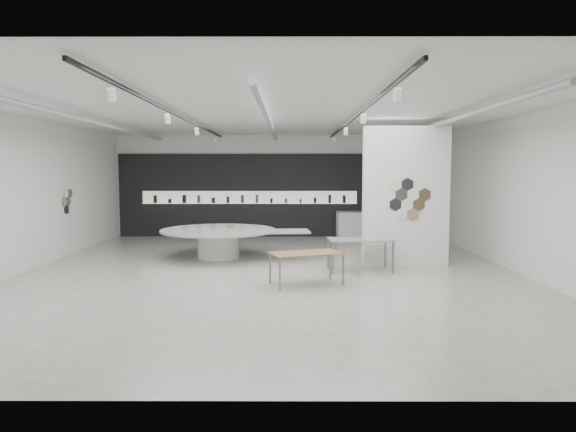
{
  "coord_description": "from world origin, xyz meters",
  "views": [
    {
      "loc": [
        0.49,
        -12.29,
        2.45
      ],
      "look_at": [
        0.45,
        1.2,
        1.27
      ],
      "focal_mm": 32.0,
      "sensor_mm": 36.0,
      "label": 1
    }
  ],
  "objects_px": {
    "partition_column": "(406,196)",
    "sample_table_stone": "(360,241)",
    "sample_table_wood": "(306,255)",
    "display_island": "(221,239)",
    "kitchen_counter": "(360,224)"
  },
  "relations": [
    {
      "from": "display_island",
      "to": "partition_column",
      "type": "bearing_deg",
      "value": -17.2
    },
    {
      "from": "sample_table_stone",
      "to": "kitchen_counter",
      "type": "xyz_separation_m",
      "value": [
        0.87,
        6.34,
        -0.24
      ]
    },
    {
      "from": "sample_table_stone",
      "to": "partition_column",
      "type": "bearing_deg",
      "value": 31.84
    },
    {
      "from": "sample_table_wood",
      "to": "kitchen_counter",
      "type": "height_order",
      "value": "kitchen_counter"
    },
    {
      "from": "sample_table_wood",
      "to": "kitchen_counter",
      "type": "bearing_deg",
      "value": 74.17
    },
    {
      "from": "display_island",
      "to": "sample_table_wood",
      "type": "bearing_deg",
      "value": -61.09
    },
    {
      "from": "partition_column",
      "to": "display_island",
      "type": "bearing_deg",
      "value": 167.87
    },
    {
      "from": "display_island",
      "to": "sample_table_wood",
      "type": "xyz_separation_m",
      "value": [
        2.3,
        -3.42,
        0.12
      ]
    },
    {
      "from": "display_island",
      "to": "sample_table_stone",
      "type": "bearing_deg",
      "value": -31.89
    },
    {
      "from": "sample_table_wood",
      "to": "sample_table_stone",
      "type": "bearing_deg",
      "value": 48.77
    },
    {
      "from": "display_island",
      "to": "sample_table_wood",
      "type": "height_order",
      "value": "display_island"
    },
    {
      "from": "partition_column",
      "to": "sample_table_stone",
      "type": "distance_m",
      "value": 1.84
    },
    {
      "from": "partition_column",
      "to": "kitchen_counter",
      "type": "height_order",
      "value": "partition_column"
    },
    {
      "from": "kitchen_counter",
      "to": "sample_table_wood",
      "type": "bearing_deg",
      "value": -109.36
    },
    {
      "from": "partition_column",
      "to": "display_island",
      "type": "distance_m",
      "value": 5.22
    }
  ]
}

